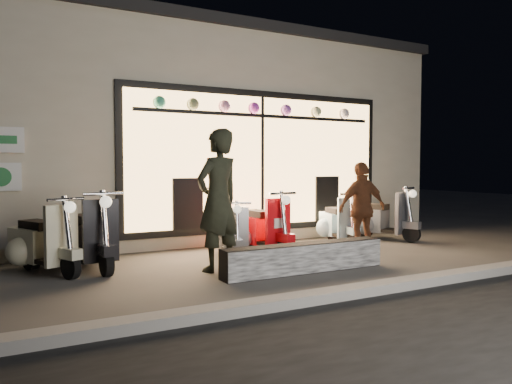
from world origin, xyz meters
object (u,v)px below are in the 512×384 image
man (218,200)px  scooter_silver (233,233)px  scooter_red (260,228)px  graffiti_barrier (304,258)px  woman (362,208)px

man → scooter_silver: bearing=-144.3°
scooter_red → man: size_ratio=0.71×
scooter_silver → man: 1.42m
scooter_red → man: 1.72m
graffiti_barrier → woman: woman is taller
scooter_silver → woman: size_ratio=0.79×
scooter_red → woman: (1.42, -0.95, 0.36)m
scooter_silver → scooter_red: bearing=21.1°
graffiti_barrier → scooter_silver: scooter_silver is taller
scooter_red → man: man is taller
scooter_silver → graffiti_barrier: bearing=-60.9°
graffiti_barrier → woman: bearing=24.4°
scooter_red → woman: bearing=-38.4°
graffiti_barrier → scooter_silver: bearing=99.1°
graffiti_barrier → scooter_red: (0.24, 1.70, 0.20)m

